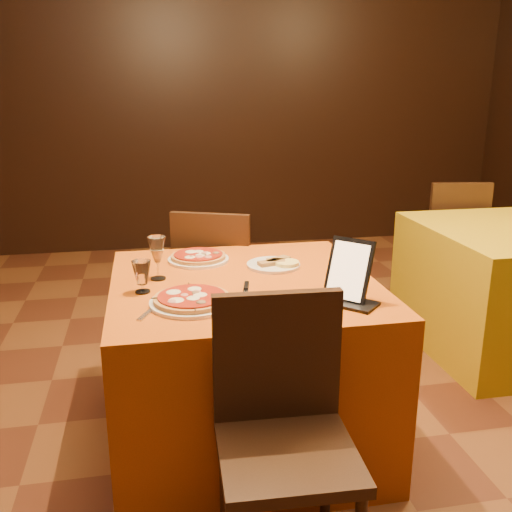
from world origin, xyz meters
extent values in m
cube|color=#5E2D19|center=(0.00, 0.00, -0.01)|extent=(6.00, 7.00, 0.01)
cube|color=black|center=(0.00, 3.50, 1.40)|extent=(6.00, 0.01, 2.80)
cube|color=#C0510C|center=(-0.18, 0.17, 0.38)|extent=(1.10, 1.10, 0.75)
cylinder|color=white|center=(-0.42, -0.06, 0.76)|extent=(0.32, 0.32, 0.01)
cylinder|color=#AD4C23|center=(-0.42, -0.06, 0.77)|extent=(0.29, 0.29, 0.02)
cylinder|color=white|center=(-0.34, 0.49, 0.76)|extent=(0.28, 0.28, 0.01)
cylinder|color=#AD4C23|center=(-0.34, 0.49, 0.77)|extent=(0.26, 0.26, 0.02)
cylinder|color=white|center=(-0.01, 0.34, 0.76)|extent=(0.24, 0.24, 0.01)
cylinder|color=olive|center=(-0.01, 0.34, 0.77)|extent=(0.15, 0.15, 0.02)
cube|color=black|center=(0.17, -0.14, 0.87)|extent=(0.19, 0.19, 0.23)
cube|color=#ADADB4|center=(-0.20, -0.01, 0.75)|extent=(0.08, 0.25, 0.01)
cube|color=#A6A5AC|center=(-0.57, -0.12, 0.75)|extent=(0.09, 0.17, 0.01)
cube|color=silver|center=(-0.23, 0.50, 0.75)|extent=(0.07, 0.18, 0.01)
camera|label=1|loc=(-0.56, -2.07, 1.53)|focal=40.00mm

